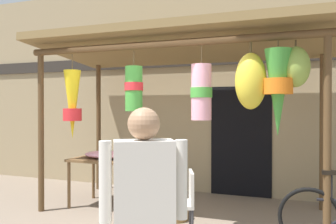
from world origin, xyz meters
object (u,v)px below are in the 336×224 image
Objects in this scene: wicker_basket_by_table at (172,211)px; flower_heap_on_table at (109,155)px; display_table at (110,163)px; folding_chair at (183,199)px; vendor_in_orange at (144,207)px.

flower_heap_on_table is at bearing 167.28° from wicker_basket_by_table.
display_table is 2.47× the size of wicker_basket_by_table.
folding_chair is 0.52× the size of vendor_in_orange.
vendor_in_orange is (0.82, -2.71, 0.84)m from wicker_basket_by_table.
wicker_basket_by_table is at bearing 106.82° from vendor_in_orange.
display_table is at bearing 40.14° from flower_heap_on_table.
wicker_basket_by_table is at bearing -13.31° from display_table.
display_table is 1.93m from folding_chair.
folding_chair is at bearing -31.98° from flower_heap_on_table.
display_table is 1.45× the size of flower_heap_on_table.
folding_chair reaches higher than display_table.
display_table is at bearing 123.94° from vendor_in_orange.
flower_heap_on_table is at bearing -139.86° from display_table.
vendor_in_orange is at bearing -73.18° from wicker_basket_by_table.
vendor_in_orange is at bearing -56.06° from display_table.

